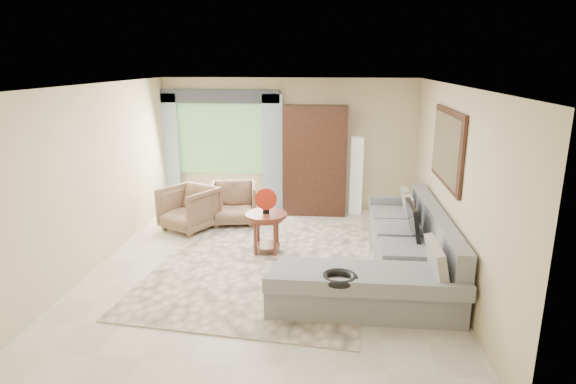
# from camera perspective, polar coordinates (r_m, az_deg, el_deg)

# --- Properties ---
(ground) EXTENTS (6.00, 6.00, 0.00)m
(ground) POSITION_cam_1_polar(r_m,az_deg,el_deg) (7.10, -2.31, -8.90)
(ground) COLOR silver
(ground) RESTS_ON ground
(area_rug) EXTENTS (3.40, 4.29, 0.02)m
(area_rug) POSITION_cam_1_polar(r_m,az_deg,el_deg) (7.21, -2.72, -8.42)
(area_rug) COLOR #F5DFC1
(area_rug) RESTS_ON ground
(sectional_sofa) EXTENTS (2.30, 3.46, 0.90)m
(sectional_sofa) POSITION_cam_1_polar(r_m,az_deg,el_deg) (6.82, 12.61, -7.72)
(sectional_sofa) COLOR gray
(sectional_sofa) RESTS_ON ground
(tv_screen) EXTENTS (0.14, 0.74, 0.48)m
(tv_screen) POSITION_cam_1_polar(r_m,az_deg,el_deg) (7.06, 14.60, -3.27)
(tv_screen) COLOR black
(tv_screen) RESTS_ON sectional_sofa
(garden_hose) EXTENTS (0.43, 0.43, 0.09)m
(garden_hose) POSITION_cam_1_polar(r_m,az_deg,el_deg) (5.52, 6.08, -10.13)
(garden_hose) COLOR black
(garden_hose) RESTS_ON sectional_sofa
(coffee_table) EXTENTS (0.65, 0.65, 0.65)m
(coffee_table) POSITION_cam_1_polar(r_m,az_deg,el_deg) (7.48, -2.59, -4.80)
(coffee_table) COLOR #522016
(coffee_table) RESTS_ON ground
(red_disc) EXTENTS (0.34, 0.03, 0.34)m
(red_disc) POSITION_cam_1_polar(r_m,az_deg,el_deg) (7.32, -2.64, -0.84)
(red_disc) COLOR #AF2411
(red_disc) RESTS_ON coffee_table
(armchair_left) EXTENTS (1.14, 1.15, 0.78)m
(armchair_left) POSITION_cam_1_polar(r_m,az_deg,el_deg) (8.68, -11.65, -1.91)
(armchair_left) COLOR olive
(armchair_left) RESTS_ON ground
(armchair_right) EXTENTS (0.95, 0.97, 0.76)m
(armchair_right) POSITION_cam_1_polar(r_m,az_deg,el_deg) (8.89, -6.47, -1.36)
(armchair_right) COLOR brown
(armchair_right) RESTS_ON ground
(potted_plant) EXTENTS (0.57, 0.52, 0.54)m
(potted_plant) POSITION_cam_1_polar(r_m,az_deg,el_deg) (9.97, -11.94, -0.39)
(potted_plant) COLOR #999999
(potted_plant) RESTS_ON ground
(armoire) EXTENTS (1.20, 0.55, 2.10)m
(armoire) POSITION_cam_1_polar(r_m,az_deg,el_deg) (9.33, 3.24, 3.76)
(armoire) COLOR black
(armoire) RESTS_ON ground
(floor_lamp) EXTENTS (0.24, 0.24, 1.50)m
(floor_lamp) POSITION_cam_1_polar(r_m,az_deg,el_deg) (9.45, 8.08, 1.93)
(floor_lamp) COLOR silver
(floor_lamp) RESTS_ON ground
(window) EXTENTS (1.80, 0.04, 1.40)m
(window) POSITION_cam_1_polar(r_m,az_deg,el_deg) (9.77, -7.94, 6.25)
(window) COLOR #669E59
(window) RESTS_ON wall_back
(curtain_left) EXTENTS (0.40, 0.08, 2.30)m
(curtain_left) POSITION_cam_1_polar(r_m,az_deg,el_deg) (10.02, -13.88, 4.72)
(curtain_left) COLOR #9EB7CC
(curtain_left) RESTS_ON ground
(curtain_right) EXTENTS (0.40, 0.08, 2.30)m
(curtain_right) POSITION_cam_1_polar(r_m,az_deg,el_deg) (9.54, -1.83, 4.65)
(curtain_right) COLOR #9EB7CC
(curtain_right) RESTS_ON ground
(valance) EXTENTS (2.40, 0.12, 0.26)m
(valance) POSITION_cam_1_polar(r_m,az_deg,el_deg) (9.61, -8.22, 11.20)
(valance) COLOR #1E232D
(valance) RESTS_ON wall_back
(wall_mirror) EXTENTS (0.05, 1.70, 1.05)m
(wall_mirror) POSITION_cam_1_polar(r_m,az_deg,el_deg) (7.04, 18.31, 5.05)
(wall_mirror) COLOR black
(wall_mirror) RESTS_ON wall_right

